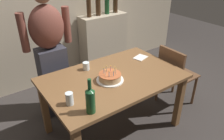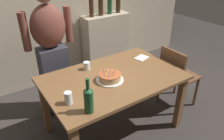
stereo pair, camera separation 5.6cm
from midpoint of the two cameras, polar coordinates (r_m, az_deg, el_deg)
The scene contains 11 objects.
ground_plane at distance 2.83m, azimuth -0.29°, elevation -14.75°, with size 10.00×10.00×0.00m, color #332D2B.
back_wall at distance 3.50m, azimuth -15.84°, elevation 17.09°, with size 5.20×0.10×2.60m, color tan.
dining_table at distance 2.43m, azimuth -0.33°, elevation -3.70°, with size 1.50×0.96×0.74m.
birthday_cake at distance 2.29m, azimuth -1.24°, elevation -1.93°, with size 0.29×0.29×0.15m.
water_glass_near at distance 2.52m, azimuth -7.40°, elevation 1.03°, with size 0.08×0.08×0.09m, color silver.
water_glass_far at distance 1.98m, azimuth -11.84°, elevation -7.36°, with size 0.07×0.07×0.12m, color silver.
wine_bottle at distance 1.83m, azimuth -6.56°, elevation -7.72°, with size 0.08×0.08×0.33m.
napkin_stack at distance 2.82m, azimuth 6.89°, elevation 3.27°, with size 0.17×0.13×0.01m, color white.
person_man_bearded at distance 2.76m, azimuth -16.40°, elevation 4.62°, with size 0.61×0.27×1.66m.
dining_chair at distance 3.02m, azimuth 15.41°, elevation -0.69°, with size 0.42×0.42×0.87m.
shelf_cabinet at distance 3.84m, azimuth -2.70°, elevation 7.07°, with size 0.80×0.30×1.30m.
Camera 1 is at (-1.20, -1.66, 1.95)m, focal length 34.99 mm.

